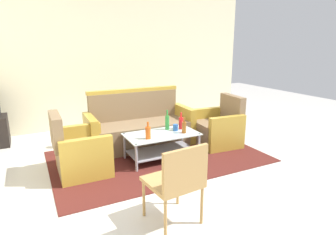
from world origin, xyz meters
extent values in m
plane|color=beige|center=(0.00, 0.00, 0.00)|extent=(14.00, 14.00, 0.00)
cube|color=beige|center=(0.00, 3.06, 1.40)|extent=(6.52, 0.12, 2.80)
cube|color=#511E19|center=(0.08, 0.80, 0.01)|extent=(3.20, 2.02, 0.01)
cube|color=#7F6647|center=(0.02, 1.36, 0.22)|extent=(1.61, 0.73, 0.42)
cube|color=#7F6647|center=(0.02, 1.68, 0.67)|extent=(1.60, 0.17, 0.48)
cube|color=#B79333|center=(0.86, 1.35, 0.32)|extent=(0.13, 0.70, 0.62)
cube|color=#B79333|center=(-0.82, 1.38, 0.32)|extent=(0.13, 0.70, 0.62)
cube|color=#B79333|center=(0.02, 1.68, 0.94)|extent=(1.64, 0.13, 0.06)
cube|color=#7F6647|center=(-1.07, 0.78, 0.21)|extent=(0.67, 0.61, 0.40)
cube|color=#7F6647|center=(-1.38, 0.78, 0.64)|extent=(0.13, 0.60, 0.45)
cube|color=#B79333|center=(-1.07, 1.11, 0.30)|extent=(0.66, 0.11, 0.58)
cube|color=#B79333|center=(-1.07, 0.45, 0.30)|extent=(0.66, 0.11, 0.58)
cube|color=#7F6647|center=(1.23, 0.86, 0.21)|extent=(0.70, 0.65, 0.40)
cube|color=#7F6647|center=(1.54, 0.84, 0.64)|extent=(0.16, 0.61, 0.45)
cube|color=#B79333|center=(1.20, 0.53, 0.30)|extent=(0.67, 0.15, 0.58)
cube|color=#B79333|center=(1.25, 1.19, 0.30)|extent=(0.67, 0.15, 0.58)
cube|color=silver|center=(0.09, 0.70, 0.40)|extent=(1.10, 0.60, 0.02)
cube|color=#9E9EA5|center=(0.09, 0.70, 0.13)|extent=(1.00, 0.52, 0.02)
cylinder|color=#9E9EA5|center=(-0.42, 0.96, 0.21)|extent=(0.04, 0.04, 0.40)
cylinder|color=#9E9EA5|center=(0.60, 0.96, 0.21)|extent=(0.04, 0.04, 0.40)
cylinder|color=#9E9EA5|center=(-0.42, 0.44, 0.21)|extent=(0.04, 0.04, 0.40)
cylinder|color=#9E9EA5|center=(0.60, 0.44, 0.21)|extent=(0.04, 0.04, 0.40)
cylinder|color=#2D8C38|center=(0.27, 0.86, 0.52)|extent=(0.06, 0.06, 0.22)
cylinder|color=#2D8C38|center=(0.27, 0.86, 0.68)|extent=(0.02, 0.02, 0.09)
cylinder|color=#D85919|center=(-0.18, 0.58, 0.50)|extent=(0.08, 0.08, 0.18)
cylinder|color=#D85919|center=(-0.18, 0.58, 0.62)|extent=(0.03, 0.03, 0.08)
cylinder|color=brown|center=(0.41, 0.58, 0.50)|extent=(0.06, 0.06, 0.17)
cylinder|color=brown|center=(0.41, 0.58, 0.62)|extent=(0.02, 0.02, 0.07)
cylinder|color=red|center=(0.48, 0.79, 0.50)|extent=(0.07, 0.07, 0.19)
cylinder|color=red|center=(0.48, 0.79, 0.64)|extent=(0.03, 0.03, 0.08)
cylinder|color=#2659A5|center=(0.36, 0.75, 0.46)|extent=(0.08, 0.08, 0.10)
cube|color=#AD844C|center=(-0.49, -0.75, 0.42)|extent=(0.52, 0.52, 0.04)
cube|color=#AD844C|center=(-0.46, -0.97, 0.64)|extent=(0.48, 0.09, 0.40)
cylinder|color=#AD844C|center=(-0.72, -0.57, 0.21)|extent=(0.03, 0.03, 0.42)
cylinder|color=#AD844C|center=(-0.30, -0.52, 0.21)|extent=(0.03, 0.03, 0.42)
cylinder|color=#AD844C|center=(-0.67, -0.98, 0.21)|extent=(0.03, 0.03, 0.42)
cylinder|color=#AD844C|center=(-0.26, -0.94, 0.21)|extent=(0.03, 0.03, 0.42)
camera|label=1|loc=(-1.67, -3.00, 1.74)|focal=30.36mm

